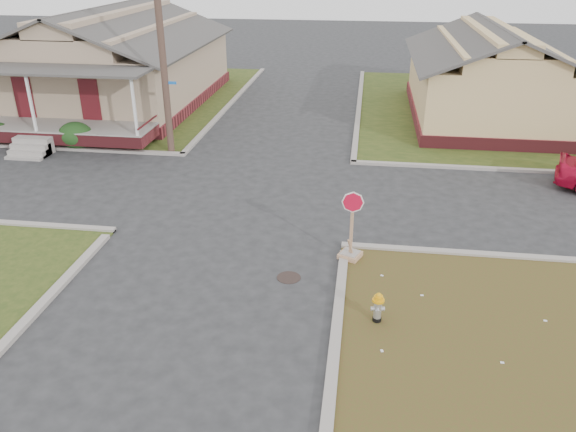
# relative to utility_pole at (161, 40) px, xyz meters

# --- Properties ---
(ground) EXTENTS (120.00, 120.00, 0.00)m
(ground) POSITION_rel_utility_pole_xyz_m (4.20, -8.90, -4.66)
(ground) COLOR #27282A
(ground) RESTS_ON ground
(verge_far_left) EXTENTS (19.00, 19.00, 0.05)m
(verge_far_left) POSITION_rel_utility_pole_xyz_m (-8.80, 9.10, -4.64)
(verge_far_left) COLOR #2D4017
(verge_far_left) RESTS_ON ground
(curbs) EXTENTS (80.00, 40.00, 0.12)m
(curbs) POSITION_rel_utility_pole_xyz_m (4.20, -3.90, -4.66)
(curbs) COLOR #9C948D
(curbs) RESTS_ON ground
(manhole) EXTENTS (0.64, 0.64, 0.01)m
(manhole) POSITION_rel_utility_pole_xyz_m (6.40, -9.40, -4.66)
(manhole) COLOR black
(manhole) RESTS_ON ground
(corner_house) EXTENTS (10.10, 15.50, 5.30)m
(corner_house) POSITION_rel_utility_pole_xyz_m (-5.80, 7.78, -2.38)
(corner_house) COLOR maroon
(corner_house) RESTS_ON ground
(side_house_yellow) EXTENTS (7.60, 11.60, 4.70)m
(side_house_yellow) POSITION_rel_utility_pole_xyz_m (14.20, 7.60, -2.47)
(side_house_yellow) COLOR maroon
(side_house_yellow) RESTS_ON ground
(utility_pole) EXTENTS (1.80, 0.28, 9.00)m
(utility_pole) POSITION_rel_utility_pole_xyz_m (0.00, 0.00, 0.00)
(utility_pole) COLOR #483229
(utility_pole) RESTS_ON ground
(fire_hydrant) EXTENTS (0.28, 0.28, 0.76)m
(fire_hydrant) POSITION_rel_utility_pole_xyz_m (8.71, -11.08, -4.19)
(fire_hydrant) COLOR black
(fire_hydrant) RESTS_ON ground
(stop_sign) EXTENTS (0.57, 0.56, 2.02)m
(stop_sign) POSITION_rel_utility_pole_xyz_m (7.97, -8.16, -4.18)
(stop_sign) COLOR tan
(stop_sign) RESTS_ON ground
(hedge_right) EXTENTS (1.48, 1.21, 1.13)m
(hedge_right) POSITION_rel_utility_pole_xyz_m (-4.24, -0.07, -4.05)
(hedge_right) COLOR #193C16
(hedge_right) RESTS_ON verge_far_left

